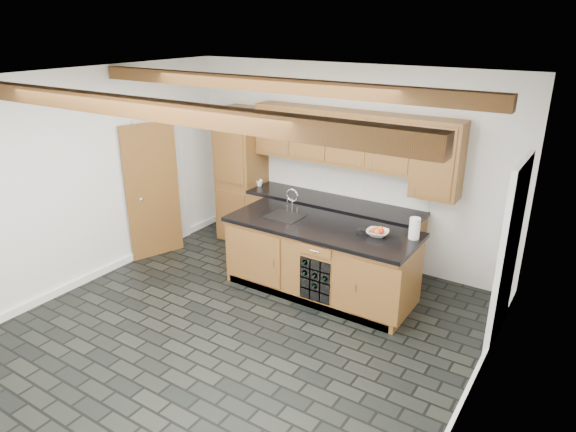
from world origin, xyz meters
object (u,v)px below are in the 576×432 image
kitchen_scale (363,231)px  paper_towel (415,228)px  fruit_bowl (378,233)px  island (320,259)px

kitchen_scale → paper_towel: bearing=0.9°
fruit_bowl → kitchen_scale: bearing=-175.1°
island → kitchen_scale: size_ratio=13.37×
paper_towel → kitchen_scale: bearing=-164.0°
kitchen_scale → island: bearing=172.3°
paper_towel → fruit_bowl: bearing=-159.4°
kitchen_scale → fruit_bowl: size_ratio=0.70×
kitchen_scale → fruit_bowl: fruit_bowl is taller
island → fruit_bowl: bearing=6.8°
kitchen_scale → paper_towel: (0.57, 0.16, 0.10)m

